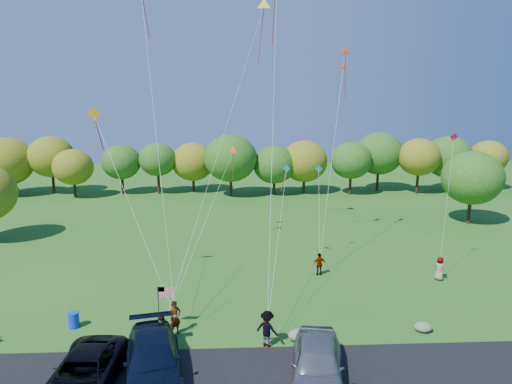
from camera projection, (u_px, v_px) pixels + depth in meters
ground at (234, 339)px, 24.18m from camera, size 140.00×140.00×0.00m
asphalt_lane at (234, 384)px, 20.26m from camera, size 44.00×6.00×0.06m
treeline at (244, 161)px, 58.25m from camera, size 75.77×27.24×8.69m
minivan_dark at (84, 374)px, 19.65m from camera, size 2.89×5.85×1.60m
minivan_navy at (153, 360)px, 20.53m from camera, size 3.65×6.51×1.78m
minivan_silver at (317, 364)px, 20.09m from camera, size 3.17×5.92×1.92m
flyer_a at (175, 318)px, 24.47m from camera, size 0.82×0.81×1.91m
flyer_b at (163, 332)px, 23.06m from camera, size 0.92×0.74×1.79m
flyer_c at (267, 329)px, 23.29m from camera, size 1.43×1.26×1.92m
flyer_d at (319, 264)px, 32.84m from camera, size 1.01×0.50×1.66m
flyer_e at (440, 268)px, 31.94m from camera, size 0.96×0.97×1.70m
trash_barrel at (74, 320)px, 25.30m from camera, size 0.59×0.59×0.89m
flag_assembly at (163, 297)px, 24.87m from camera, size 0.93×0.60×2.50m
boulder_near at (300, 335)px, 23.95m from camera, size 1.23×0.96×0.61m
boulder_far at (423, 327)px, 24.92m from camera, size 1.00×0.83×0.52m
kites_aloft at (273, 38)px, 34.47m from camera, size 24.24×11.49×15.50m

